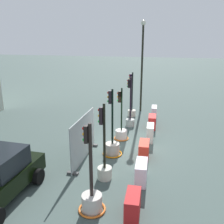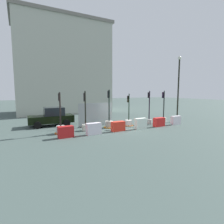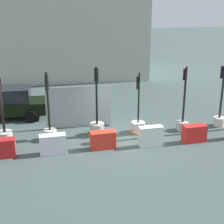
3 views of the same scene
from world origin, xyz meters
name	(u,v)px [view 2 (image 2 of 3)]	position (x,y,z in m)	size (l,w,h in m)	color
ground_plane	(122,128)	(0.00, 0.00, 0.00)	(120.00, 120.00, 0.00)	#41514D
traffic_light_0	(61,127)	(-5.33, 0.29, 0.49)	(0.94, 0.94, 3.15)	beige
traffic_light_1	(86,123)	(-3.31, 0.36, 0.65)	(0.60, 0.60, 3.24)	beige
traffic_light_2	(109,122)	(-1.05, 0.54, 0.49)	(0.99, 0.99, 3.35)	#BCB1A3
traffic_light_3	(129,121)	(0.98, 0.47, 0.43)	(0.85, 0.85, 3.00)	silver
traffic_light_4	(149,117)	(3.25, 0.32, 0.67)	(0.57, 0.57, 3.25)	#ADB1AB
traffic_light_5	(163,115)	(5.36, 0.53, 0.75)	(0.58, 0.58, 3.25)	beige
construction_barrier_0	(66,132)	(-5.28, -1.10, 0.40)	(1.07, 0.51, 0.80)	red
construction_barrier_1	(94,129)	(-3.21, -1.15, 0.43)	(1.14, 0.50, 0.86)	silver
construction_barrier_2	(118,126)	(-1.03, -1.04, 0.39)	(1.12, 0.52, 0.79)	red
construction_barrier_3	(141,123)	(1.13, -1.17, 0.46)	(1.09, 0.43, 0.91)	white
construction_barrier_4	(159,122)	(3.23, -1.13, 0.40)	(1.10, 0.52, 0.81)	red
construction_barrier_5	(176,120)	(5.40, -1.12, 0.41)	(1.10, 0.41, 0.82)	white
car_black_sedan	(52,117)	(-5.37, 3.82, 0.83)	(4.04, 2.19, 1.73)	black
building_main_facade	(62,68)	(-1.79, 14.83, 6.77)	(13.63, 8.29, 13.52)	#ACB0A1
street_lamp_post	(179,83)	(6.84, 0.03, 4.06)	(0.36, 0.36, 6.80)	black
site_fence_panel	(96,115)	(-1.81, 1.77, 1.02)	(3.29, 0.50, 2.14)	#909A9B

